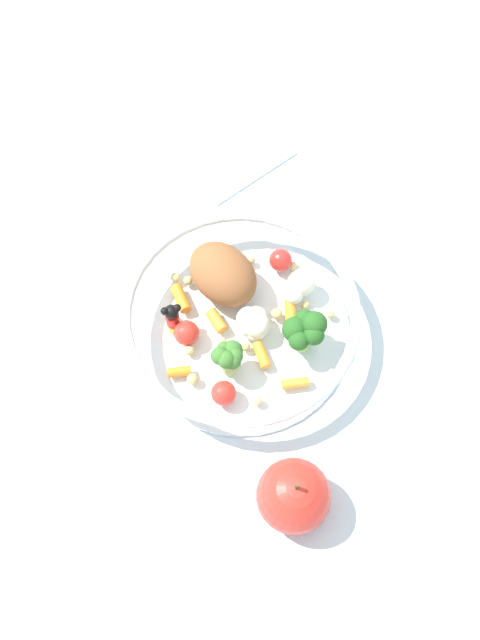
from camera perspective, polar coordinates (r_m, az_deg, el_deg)
ground_plane at (r=0.73m, az=-0.28°, el=-1.72°), size 2.40×2.40×0.00m
food_container at (r=0.71m, az=0.12°, el=0.55°), size 0.24×0.24×0.06m
loose_apple at (r=0.65m, az=4.37°, el=-14.02°), size 0.07×0.07×0.08m
folded_napkin at (r=0.87m, az=-1.43°, el=14.15°), size 0.17×0.17×0.01m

